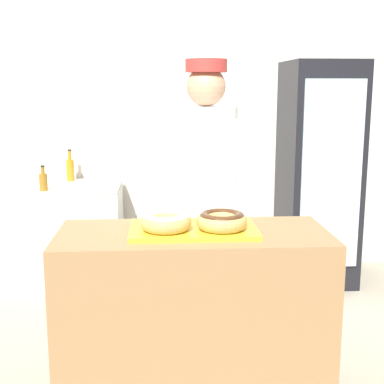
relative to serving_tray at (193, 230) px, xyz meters
The scene contains 12 objects.
wall_back 2.18m from the serving_tray, 90.00° to the left, with size 8.00×0.06×2.70m.
display_counter 0.46m from the serving_tray, ahead, with size 1.34×0.58×0.89m.
serving_tray is the anchor object (origin of this frame).
donut_light_glaze 0.15m from the serving_tray, 161.35° to the right, with size 0.25×0.25×0.08m.
donut_chocolate_glaze 0.15m from the serving_tray, 18.65° to the right, with size 0.25×0.25×0.08m.
brownie_back_left 0.16m from the serving_tray, 127.78° to the left, with size 0.09×0.09×0.03m.
brownie_back_right 0.16m from the serving_tray, 52.22° to the left, with size 0.09×0.09×0.03m.
baker_person 0.62m from the serving_tray, 79.41° to the left, with size 0.37×0.37×1.75m.
beverage_fridge 2.06m from the serving_tray, 56.66° to the left, with size 0.56×0.70×1.79m.
chest_freezer 2.03m from the serving_tray, 118.28° to the left, with size 0.90×0.60×0.82m.
bottle_amber 1.83m from the serving_tray, 124.57° to the left, with size 0.06×0.06×0.19m.
bottle_orange 2.13m from the serving_tray, 115.11° to the left, with size 0.06×0.06×0.26m.
Camera 1 is at (-0.16, -2.53, 1.59)m, focal length 50.00 mm.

